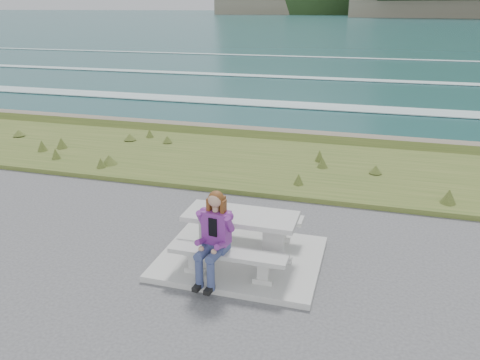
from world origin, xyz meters
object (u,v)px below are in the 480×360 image
Objects in this scene: picnic_table at (241,223)px; seated_woman at (212,250)px; bench_landward at (228,257)px; bench_seaward at (252,219)px.

seated_woman reaches higher than picnic_table.
bench_landward is at bearing 41.37° from seated_woman.
seated_woman reaches higher than bench_seaward.
picnic_table is 1.30× the size of seated_woman.
bench_landward is at bearing -90.00° from bench_seaward.
picnic_table is 1.00× the size of bench_seaward.
picnic_table is 0.86m from seated_woman.
picnic_table is 1.00× the size of bench_landward.
bench_landward is 1.00× the size of bench_seaward.
picnic_table is at bearing 84.48° from seated_woman.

